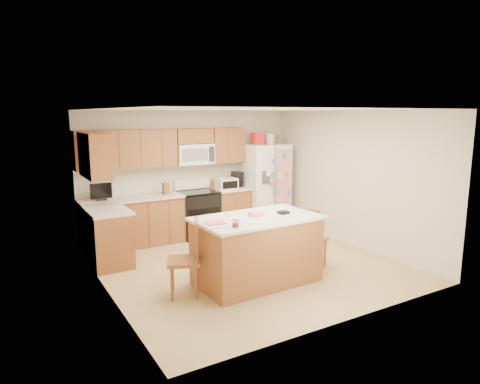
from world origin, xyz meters
TOP-DOWN VIEW (x-y plane):
  - ground at (0.00, 0.00)m, footprint 4.50×4.50m
  - room_shell at (0.00, 0.00)m, footprint 4.60×4.60m
  - cabinetry at (-0.98, 1.79)m, footprint 3.36×1.56m
  - stove at (0.00, 1.94)m, footprint 0.76×0.65m
  - refrigerator at (1.57, 1.87)m, footprint 0.90×0.79m
  - island at (-0.27, -0.69)m, footprint 1.83×1.10m
  - windsor_chair_left at (-1.35, -0.60)m, footprint 0.57×0.58m
  - windsor_chair_back at (-0.38, -0.06)m, footprint 0.49×0.48m
  - windsor_chair_right at (0.80, -0.61)m, footprint 0.54×0.55m

SIDE VIEW (x-z plane):
  - ground at x=0.00m, z-range 0.00..0.00m
  - windsor_chair_back at x=-0.38m, z-range -0.02..0.86m
  - windsor_chair_right at x=0.80m, z-range -0.03..0.96m
  - stove at x=0.00m, z-range -0.09..1.04m
  - island at x=-0.27m, z-range -0.04..1.03m
  - windsor_chair_left at x=-1.35m, z-range -0.03..1.02m
  - cabinetry at x=-0.98m, z-range -0.16..1.99m
  - refrigerator at x=1.57m, z-range -0.10..1.94m
  - room_shell at x=0.00m, z-range 0.18..2.70m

